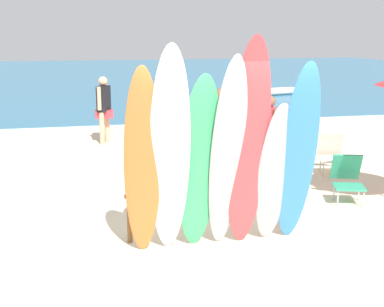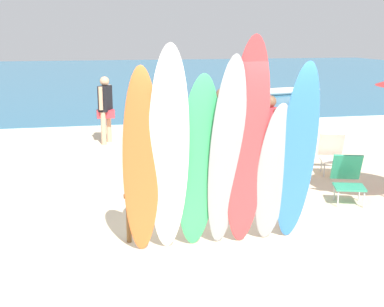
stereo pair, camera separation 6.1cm
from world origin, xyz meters
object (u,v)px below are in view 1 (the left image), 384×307
(surfboard_grey_5, at_px, (274,174))
(surfboard_blue_6, at_px, (298,155))
(surfboard_grey_3, at_px, (227,155))
(surfboard_green_2, at_px, (199,164))
(beachgoer_photographing, at_px, (269,131))
(surfboard_rack, at_px, (213,200))
(beachgoer_near_rack, at_px, (207,111))
(surfboard_orange_0, at_px, (142,164))
(beach_chair_blue, at_px, (347,176))
(beachgoer_midbeach, at_px, (220,123))
(beachgoer_by_water, at_px, (104,105))
(beach_chair_red, at_px, (331,152))
(surfboard_white_1, at_px, (170,154))
(distant_boat, at_px, (279,91))
(surfboard_red_4, at_px, (248,146))

(surfboard_grey_5, bearing_deg, surfboard_blue_6, -17.40)
(surfboard_blue_6, bearing_deg, surfboard_grey_3, -176.56)
(surfboard_green_2, xyz_separation_m, beachgoer_photographing, (2.16, 3.14, -0.23))
(surfboard_rack, distance_m, surfboard_grey_5, 0.98)
(beachgoer_near_rack, bearing_deg, surfboard_orange_0, 177.70)
(surfboard_rack, xyz_separation_m, beach_chair_blue, (2.68, 1.06, -0.11))
(beachgoer_near_rack, bearing_deg, surfboard_rack, -174.07)
(surfboard_rack, xyz_separation_m, surfboard_blue_6, (1.01, -0.57, 0.73))
(beachgoer_midbeach, distance_m, beachgoer_by_water, 3.92)
(beachgoer_midbeach, xyz_separation_m, beach_chair_red, (2.18, -0.77, -0.56))
(beachgoer_midbeach, bearing_deg, surfboard_grey_5, 89.30)
(beachgoer_by_water, xyz_separation_m, beach_chair_blue, (3.76, -5.81, -0.58))
(surfboard_grey_5, distance_m, beachgoer_near_rack, 5.80)
(surfboard_white_1, bearing_deg, surfboard_rack, 43.95)
(surfboard_white_1, xyz_separation_m, surfboard_grey_5, (1.44, 0.11, -0.38))
(surfboard_blue_6, relative_size, distant_boat, 0.57)
(surfboard_orange_0, distance_m, surfboard_red_4, 1.39)
(surfboard_white_1, bearing_deg, surfboard_grey_5, 8.46)
(surfboard_blue_6, bearing_deg, beach_chair_red, 60.90)
(beachgoer_photographing, bearing_deg, surfboard_rack, -41.88)
(surfboard_red_4, distance_m, beachgoer_near_rack, 5.94)
(distant_boat, bearing_deg, beach_chair_blue, -107.82)
(surfboard_grey_3, distance_m, beach_chair_red, 4.81)
(surfboard_white_1, height_order, beach_chair_blue, surfboard_white_1)
(distant_boat, bearing_deg, beachgoer_photographing, -112.85)
(surfboard_orange_0, relative_size, surfboard_blue_6, 0.98)
(surfboard_white_1, distance_m, beach_chair_blue, 3.90)
(surfboard_white_1, height_order, surfboard_grey_5, surfboard_white_1)
(surfboard_orange_0, height_order, distant_boat, surfboard_orange_0)
(surfboard_blue_6, bearing_deg, surfboard_green_2, -178.87)
(surfboard_red_4, bearing_deg, beach_chair_red, 50.39)
(surfboard_grey_5, bearing_deg, surfboard_grey_3, -176.92)
(beach_chair_red, distance_m, distant_boat, 14.01)
(surfboard_red_4, distance_m, distant_boat, 18.32)
(beachgoer_near_rack, bearing_deg, surfboard_white_1, -179.24)
(surfboard_grey_3, height_order, beachgoer_near_rack, surfboard_grey_3)
(beach_chair_red, bearing_deg, surfboard_grey_3, -116.73)
(surfboard_white_1, xyz_separation_m, beachgoer_midbeach, (1.86, 4.24, -0.38))
(surfboard_grey_3, height_order, surfboard_red_4, surfboard_red_4)
(beachgoer_photographing, distance_m, beachgoer_near_rack, 2.69)
(beachgoer_midbeach, bearing_deg, surfboard_grey_3, 80.46)
(surfboard_rack, xyz_separation_m, surfboard_orange_0, (-1.05, -0.55, 0.71))
(beachgoer_by_water, relative_size, beach_chair_red, 2.12)
(beachgoer_photographing, relative_size, beachgoer_by_water, 0.95)
(surfboard_rack, relative_size, beachgoer_by_water, 1.42)
(surfboard_orange_0, xyz_separation_m, surfboard_grey_3, (1.10, -0.00, 0.06))
(surfboard_red_4, xyz_separation_m, beach_chair_blue, (2.36, 1.62, -0.99))
(surfboard_white_1, distance_m, beachgoer_midbeach, 4.64)
(beach_chair_red, bearing_deg, surfboard_blue_6, -106.81)
(surfboard_red_4, distance_m, beachgoer_midbeach, 4.30)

